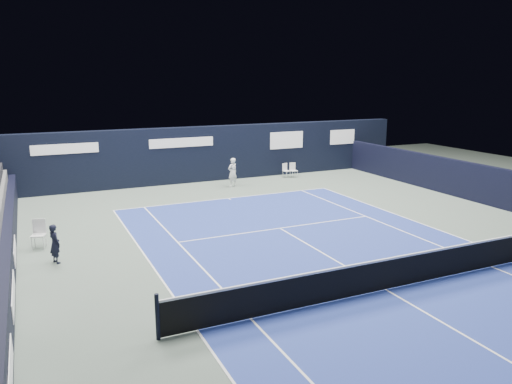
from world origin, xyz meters
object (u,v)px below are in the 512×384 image
Objects in this scene: line_judge_chair at (39,232)px; tennis_player at (233,172)px; tennis_net at (387,273)px; folding_chair_back_a at (293,167)px; folding_chair_back_b at (286,169)px.

tennis_player is (9.85, 6.45, 0.21)m from line_judge_chair.
line_judge_chair is 0.64× the size of tennis_player.
folding_chair_back_a is at bearing 70.32° from tennis_net.
folding_chair_back_b is 0.83× the size of line_judge_chair.
folding_chair_back_b is at bearing 45.47° from line_judge_chair.
folding_chair_back_b is 0.06× the size of tennis_net.
tennis_player is at bearing 49.89° from line_judge_chair.
tennis_player is at bearing -165.54° from folding_chair_back_a.
folding_chair_back_a is 15.91m from line_judge_chair.
folding_chair_back_a is at bearing -30.46° from folding_chair_back_b.
line_judge_chair is at bearing -146.77° from tennis_player.
tennis_net reaches higher than folding_chair_back_a.
line_judge_chair is (-14.08, -7.41, -0.01)m from folding_chair_back_a.
tennis_player is (-4.24, -0.95, 0.21)m from folding_chair_back_a.
line_judge_chair is 0.08× the size of tennis_net.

